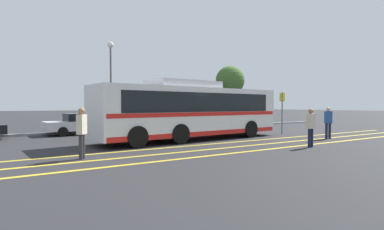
{
  "coord_description": "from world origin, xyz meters",
  "views": [
    {
      "loc": [
        -7.8,
        -14.0,
        1.9
      ],
      "look_at": [
        1.14,
        0.13,
        1.38
      ],
      "focal_mm": 28.0,
      "sensor_mm": 36.0,
      "label": 1
    }
  ],
  "objects": [
    {
      "name": "tree_0",
      "position": [
        12.65,
        10.78,
        4.55
      ],
      "size": [
        3.07,
        3.07,
        6.11
      ],
      "color": "#513823",
      "rests_on": "ground_plane"
    },
    {
      "name": "street_lamp",
      "position": [
        -0.92,
        8.32,
        4.56
      ],
      "size": [
        0.45,
        0.45,
        6.69
      ],
      "color": "#59595E",
      "rests_on": "ground_plane"
    },
    {
      "name": "parked_car_1",
      "position": [
        -3.34,
        6.58,
        0.71
      ],
      "size": [
        4.89,
        2.17,
        1.38
      ],
      "rotation": [
        0.0,
        0.0,
        -1.51
      ],
      "color": "silver",
      "rests_on": "ground_plane"
    },
    {
      "name": "bus_stop_sign",
      "position": [
        7.94,
        -0.36,
        1.75
      ],
      "size": [
        0.07,
        0.4,
        2.8
      ],
      "rotation": [
        0.0,
        0.0,
        -1.49
      ],
      "color": "#59595E",
      "rests_on": "ground_plane"
    },
    {
      "name": "pedestrian_1",
      "position": [
        7.96,
        -3.71,
        1.05
      ],
      "size": [
        0.43,
        0.47,
        1.82
      ],
      "rotation": [
        0.0,
        0.0,
        5.37
      ],
      "color": "#191E38",
      "rests_on": "ground_plane"
    },
    {
      "name": "transit_bus",
      "position": [
        1.12,
        0.13,
        1.65
      ],
      "size": [
        11.56,
        3.48,
        3.25
      ],
      "rotation": [
        0.0,
        0.0,
        -1.49
      ],
      "color": "silver",
      "rests_on": "ground_plane"
    },
    {
      "name": "pedestrian_0",
      "position": [
        4.04,
        -5.41,
        1.01
      ],
      "size": [
        0.43,
        0.24,
        1.77
      ],
      "rotation": [
        0.0,
        0.0,
        0.05
      ],
      "color": "#191E38",
      "rests_on": "ground_plane"
    },
    {
      "name": "lane_strip_2",
      "position": [
        1.14,
        -4.83,
        0.0
      ],
      "size": [
        31.1,
        0.2,
        0.01
      ],
      "primitive_type": "cube",
      "rotation": [
        0.0,
        0.0,
        1.57
      ],
      "color": "gold",
      "rests_on": "ground_plane"
    },
    {
      "name": "lane_strip_0",
      "position": [
        1.14,
        -2.07,
        0.0
      ],
      "size": [
        31.1,
        0.2,
        0.01
      ],
      "primitive_type": "cube",
      "rotation": [
        0.0,
        0.0,
        1.57
      ],
      "color": "gold",
      "rests_on": "ground_plane"
    },
    {
      "name": "parked_car_3",
      "position": [
        8.59,
        6.61,
        0.68
      ],
      "size": [
        4.1,
        1.95,
        1.36
      ],
      "rotation": [
        0.0,
        0.0,
        -1.52
      ],
      "color": "#9E9EA3",
      "rests_on": "ground_plane"
    },
    {
      "name": "pedestrian_2",
      "position": [
        -5.45,
        -2.96,
        1.05
      ],
      "size": [
        0.43,
        0.47,
        1.83
      ],
      "rotation": [
        0.0,
        0.0,
        4.08
      ],
      "color": "#2D2D33",
      "rests_on": "ground_plane"
    },
    {
      "name": "parked_car_2",
      "position": [
        3.29,
        6.23,
        0.79
      ],
      "size": [
        4.81,
        2.13,
        1.6
      ],
      "rotation": [
        0.0,
        0.0,
        1.63
      ],
      "color": "#4C3823",
      "rests_on": "ground_plane"
    },
    {
      "name": "ground_plane",
      "position": [
        0.0,
        0.0,
        0.0
      ],
      "size": [
        220.0,
        220.0,
        0.0
      ],
      "primitive_type": "plane",
      "color": "#262628"
    },
    {
      "name": "curb_strip",
      "position": [
        1.14,
        7.4,
        0.07
      ],
      "size": [
        39.1,
        0.36,
        0.15
      ],
      "primitive_type": "cube",
      "color": "#99999E",
      "rests_on": "ground_plane"
    },
    {
      "name": "lane_strip_1",
      "position": [
        1.14,
        -3.51,
        0.0
      ],
      "size": [
        31.1,
        0.2,
        0.01
      ],
      "primitive_type": "cube",
      "rotation": [
        0.0,
        0.0,
        1.57
      ],
      "color": "gold",
      "rests_on": "ground_plane"
    }
  ]
}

